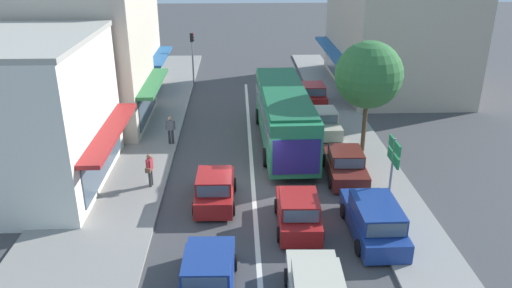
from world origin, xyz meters
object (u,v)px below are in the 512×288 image
object	(u,v)px
parked_sedan_kerb_second	(345,164)
directional_road_sign	(393,159)
hatchback_queue_far_back	(215,189)
parked_sedan_kerb_third	(322,122)
parked_wagon_kerb_front	(374,220)
pedestrian_browsing_midblock	(170,128)
hatchback_behind_bus_near	(298,212)
city_bus	(284,113)
sedan_behind_bus_mid	(208,277)
traffic_light_downstreet	(192,50)
pedestrian_with_handbag_near	(150,168)
street_tree_right	(369,75)
parked_hatchback_kerb_rear	(312,95)

from	to	relation	value
parked_sedan_kerb_second	directional_road_sign	distance (m)	4.48
hatchback_queue_far_back	directional_road_sign	bearing A→B (deg)	-10.84
parked_sedan_kerb_third	parked_sedan_kerb_second	bearing A→B (deg)	-88.82
parked_wagon_kerb_front	pedestrian_browsing_midblock	size ratio (longest dim) A/B	2.77
hatchback_queue_far_back	hatchback_behind_bus_near	size ratio (longest dim) A/B	1.00
city_bus	sedan_behind_bus_mid	world-z (taller)	city_bus
city_bus	hatchback_queue_far_back	xyz separation A→B (m)	(-3.67, -6.84, -1.17)
traffic_light_downstreet	city_bus	bearing A→B (deg)	-63.64
sedan_behind_bus_mid	pedestrian_browsing_midblock	xyz separation A→B (m)	(-2.74, 12.87, 0.40)
traffic_light_downstreet	hatchback_queue_far_back	bearing A→B (deg)	-82.81
hatchback_behind_bus_near	pedestrian_with_handbag_near	xyz separation A→B (m)	(-6.57, 3.67, 0.36)
city_bus	traffic_light_downstreet	xyz separation A→B (m)	(-6.08, 12.26, 0.97)
parked_wagon_kerb_front	pedestrian_browsing_midblock	world-z (taller)	pedestrian_browsing_midblock
sedan_behind_bus_mid	hatchback_queue_far_back	world-z (taller)	hatchback_queue_far_back
traffic_light_downstreet	directional_road_sign	xyz separation A→B (m)	(9.80, -20.51, -0.15)
traffic_light_downstreet	street_tree_right	size ratio (longest dim) A/B	0.68
street_tree_right	traffic_light_downstreet	bearing A→B (deg)	126.89
pedestrian_with_handbag_near	directional_road_sign	bearing A→B (deg)	-15.67
hatchback_behind_bus_near	parked_sedan_kerb_third	size ratio (longest dim) A/B	0.89
parked_hatchback_kerb_rear	pedestrian_with_handbag_near	distance (m)	15.63
parked_sedan_kerb_second	hatchback_behind_bus_near	bearing A→B (deg)	-122.10
parked_wagon_kerb_front	parked_sedan_kerb_second	world-z (taller)	parked_wagon_kerb_front
parked_sedan_kerb_second	parked_hatchback_kerb_rear	bearing A→B (deg)	89.84
parked_sedan_kerb_second	parked_sedan_kerb_third	distance (m)	6.13
parked_sedan_kerb_second	pedestrian_with_handbag_near	size ratio (longest dim) A/B	2.62
hatchback_behind_bus_near	pedestrian_browsing_midblock	size ratio (longest dim) A/B	2.30
hatchback_behind_bus_near	hatchback_queue_far_back	bearing A→B (deg)	148.35
parked_sedan_kerb_third	pedestrian_browsing_midblock	size ratio (longest dim) A/B	2.59
hatchback_behind_bus_near	directional_road_sign	xyz separation A→B (m)	(3.92, 0.72, 1.99)
traffic_light_downstreet	pedestrian_with_handbag_near	distance (m)	17.68
pedestrian_with_handbag_near	parked_sedan_kerb_third	bearing A→B (deg)	37.06
city_bus	parked_hatchback_kerb_rear	distance (m)	7.71
sedan_behind_bus_mid	directional_road_sign	size ratio (longest dim) A/B	1.18
city_bus	hatchback_behind_bus_near	xyz separation A→B (m)	(-0.20, -8.97, -1.17)
parked_hatchback_kerb_rear	traffic_light_downstreet	bearing A→B (deg)	149.64
hatchback_queue_far_back	pedestrian_browsing_midblock	size ratio (longest dim) A/B	2.29
parked_sedan_kerb_second	traffic_light_downstreet	world-z (taller)	traffic_light_downstreet
directional_road_sign	pedestrian_with_handbag_near	size ratio (longest dim) A/B	2.21
directional_road_sign	city_bus	bearing A→B (deg)	114.30
sedan_behind_bus_mid	parked_hatchback_kerb_rear	xyz separation A→B (m)	(6.38, 20.10, 0.05)
parked_hatchback_kerb_rear	pedestrian_browsing_midblock	size ratio (longest dim) A/B	2.28
sedan_behind_bus_mid	parked_hatchback_kerb_rear	distance (m)	21.09
traffic_light_downstreet	pedestrian_with_handbag_near	world-z (taller)	traffic_light_downstreet
hatchback_queue_far_back	sedan_behind_bus_mid	bearing A→B (deg)	-90.16
parked_wagon_kerb_front	street_tree_right	size ratio (longest dim) A/B	0.73
city_bus	street_tree_right	distance (m)	5.17
sedan_behind_bus_mid	street_tree_right	size ratio (longest dim) A/B	0.68
directional_road_sign	pedestrian_with_handbag_near	bearing A→B (deg)	164.33
parked_sedan_kerb_third	directional_road_sign	bearing A→B (deg)	-83.22
city_bus	pedestrian_with_handbag_near	xyz separation A→B (m)	(-6.77, -5.31, -0.81)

